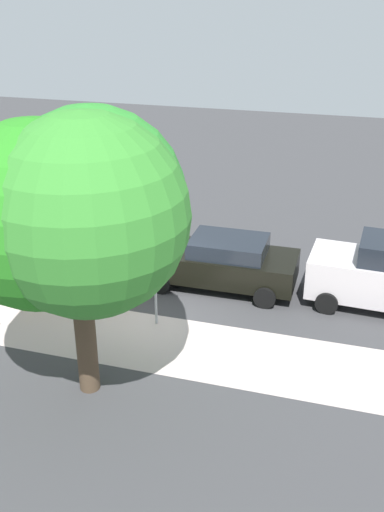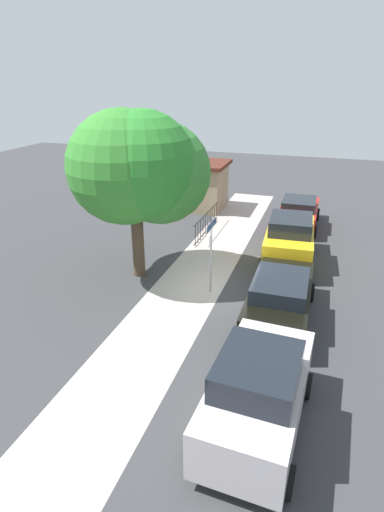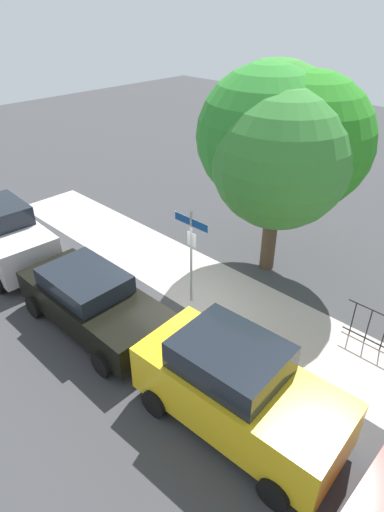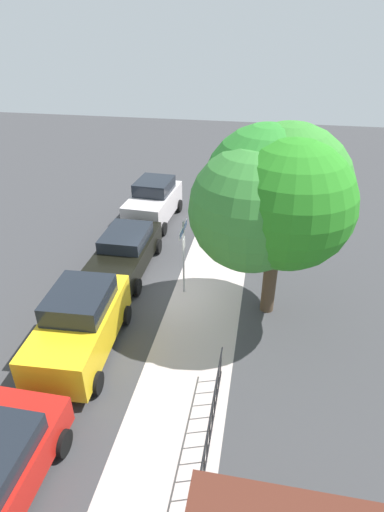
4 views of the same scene
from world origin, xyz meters
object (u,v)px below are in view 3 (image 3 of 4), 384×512
shade_tree (280,142)px  car_black (92,300)px  street_sign (191,242)px  car_silver (5,236)px  car_yellow (237,388)px

shade_tree → car_black: size_ratio=1.37×
street_sign → car_black: bearing=-113.6°
car_silver → car_black: size_ratio=0.91×
street_sign → shade_tree: size_ratio=0.46×
street_sign → shade_tree: bearing=77.7°
shade_tree → car_yellow: size_ratio=1.43×
car_silver → car_yellow: car_yellow is taller
car_black → car_yellow: 4.82m
street_sign → shade_tree: (0.64, 2.94, 2.28)m
car_silver → shade_tree: bearing=44.0°
street_sign → car_black: 3.12m
car_yellow → shade_tree: bearing=116.2°
street_sign → car_silver: street_sign is taller
shade_tree → car_silver: shade_tree is taller
street_sign → car_silver: 6.63m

